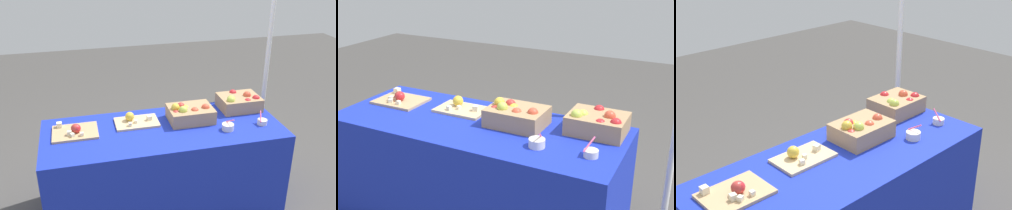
% 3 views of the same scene
% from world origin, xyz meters
% --- Properties ---
extents(table, '(1.90, 0.76, 0.74)m').
position_xyz_m(table, '(0.00, 0.00, 0.37)').
color(table, '#192DB7').
rests_on(table, ground_plane).
extents(apple_crate_left, '(0.35, 0.27, 0.15)m').
position_xyz_m(apple_crate_left, '(0.73, 0.20, 0.81)').
color(apple_crate_left, tan).
rests_on(apple_crate_left, table).
extents(apple_crate_middle, '(0.36, 0.27, 0.16)m').
position_xyz_m(apple_crate_middle, '(0.24, 0.08, 0.81)').
color(apple_crate_middle, tan).
rests_on(apple_crate_middle, table).
extents(cutting_board_front, '(0.35, 0.27, 0.09)m').
position_xyz_m(cutting_board_front, '(-0.69, 0.08, 0.76)').
color(cutting_board_front, tan).
rests_on(cutting_board_front, table).
extents(cutting_board_back, '(0.35, 0.23, 0.09)m').
position_xyz_m(cutting_board_back, '(-0.20, 0.14, 0.76)').
color(cutting_board_back, '#D1B284').
rests_on(cutting_board_back, table).
extents(sample_bowl_near, '(0.09, 0.10, 0.10)m').
position_xyz_m(sample_bowl_near, '(0.49, -0.15, 0.77)').
color(sample_bowl_near, silver).
rests_on(sample_bowl_near, table).
extents(sample_bowl_mid, '(0.08, 0.09, 0.10)m').
position_xyz_m(sample_bowl_mid, '(0.79, -0.13, 0.76)').
color(sample_bowl_mid, silver).
rests_on(sample_bowl_mid, table).
extents(tent_pole, '(0.04, 0.04, 2.27)m').
position_xyz_m(tent_pole, '(1.15, 0.54, 1.13)').
color(tent_pole, white).
rests_on(tent_pole, ground_plane).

